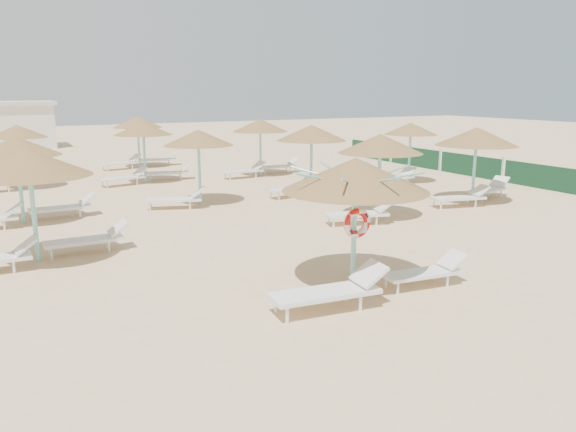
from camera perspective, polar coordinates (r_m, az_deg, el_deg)
name	(u,v)px	position (r m, az deg, el deg)	size (l,w,h in m)	color
ground	(335,285)	(11.98, 4.85, -7.00)	(120.00, 120.00, 0.00)	#E0B688
main_palapa	(356,175)	(11.46, 6.88, 4.15)	(3.01, 3.01, 2.70)	#79D3D3
lounger_main_a	(332,290)	(10.56, 4.53, -7.51)	(2.28, 0.87, 0.81)	white
lounger_main_b	(427,271)	(12.15, 13.92, -5.47)	(1.88, 0.74, 0.67)	white
palapa_field	(230,137)	(21.49, -5.92, 7.99)	(19.06, 18.52, 2.72)	#79D3D3
windbreak_fence	(471,166)	(28.20, 18.08, 4.88)	(0.08, 19.84, 1.10)	#1B532F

